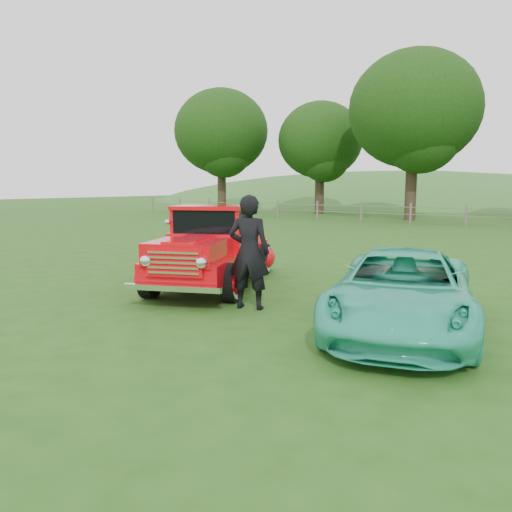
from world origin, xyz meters
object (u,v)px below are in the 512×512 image
Objects in this scene: tree_far_west at (221,132)px; man at (249,252)px; tree_near_west at (414,110)px; teal_sedan at (402,291)px; tree_mid_west at (320,140)px; red_pickup at (213,250)px.

tree_far_west reaches higher than man.
tree_near_west is 26.03m from teal_sedan.
tree_mid_west reaches higher than red_pickup.
red_pickup is (2.99, -23.05, -6.00)m from tree_near_west.
tree_near_west is at bearing 92.15° from teal_sedan.
tree_mid_west is at bearing -83.81° from man.
tree_far_west is 1.17× the size of tree_mid_west.
red_pickup is 1.19× the size of teal_sedan.
tree_near_west reaches higher than tree_mid_west.
man is (1.90, -1.27, 0.23)m from red_pickup.
tree_mid_west is at bearing 159.44° from tree_near_west.
red_pickup is at bearing -82.61° from tree_near_west.
man is at bearing -50.48° from tree_far_west.
teal_sedan is at bearing -46.76° from tree_far_west.
teal_sedan is at bearing 165.36° from man.
red_pickup is at bearing 151.71° from teal_sedan.
tree_near_west is at bearing 75.03° from red_pickup.
tree_far_west is 16.03m from tree_near_west.
tree_far_west is at bearing 117.87° from teal_sedan.
tree_far_west is at bearing 176.42° from tree_near_west.
tree_near_west reaches higher than red_pickup.
tree_far_west is at bearing -165.96° from tree_mid_west.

